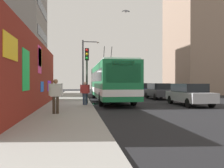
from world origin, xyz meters
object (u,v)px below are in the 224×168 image
object	(u,v)px
parked_car_dark_gray	(159,91)
street_lamp	(85,64)
pedestrian_near_wall	(56,93)
traffic_light	(87,66)
pedestrian_at_curb	(85,91)
parked_car_navy	(142,89)
parked_car_red	(131,88)
city_bus	(110,81)
parked_car_silver	(189,94)

from	to	relation	value
parked_car_dark_gray	street_lamp	world-z (taller)	street_lamp
pedestrian_near_wall	traffic_light	bearing A→B (deg)	-19.34
pedestrian_near_wall	traffic_light	distance (m)	5.36
pedestrian_at_curb	street_lamp	distance (m)	9.39
parked_car_dark_gray	traffic_light	world-z (taller)	traffic_light
traffic_light	parked_car_navy	bearing A→B (deg)	-31.98
parked_car_red	traffic_light	distance (m)	19.36
traffic_light	street_lamp	size ratio (longest dim) A/B	0.65
street_lamp	parked_car_navy	bearing A→B (deg)	-64.91
city_bus	street_lamp	xyz separation A→B (m)	(4.73, 2.03, 1.86)
parked_car_navy	street_lamp	size ratio (longest dim) A/B	0.76
traffic_light	parked_car_silver	bearing A→B (deg)	-95.05
parked_car_navy	pedestrian_at_curb	bearing A→B (deg)	148.83
parked_car_navy	pedestrian_at_curb	world-z (taller)	pedestrian_at_curb
pedestrian_near_wall	street_lamp	distance (m)	13.56
city_bus	parked_car_red	bearing A→B (deg)	-20.20
parked_car_silver	parked_car_navy	world-z (taller)	same
pedestrian_near_wall	parked_car_navy	bearing A→B (deg)	-28.59
city_bus	street_lamp	distance (m)	5.47
parked_car_dark_gray	pedestrian_near_wall	world-z (taller)	pedestrian_near_wall
parked_car_red	pedestrian_at_curb	distance (m)	19.89
parked_car_navy	pedestrian_near_wall	bearing A→B (deg)	151.41
parked_car_dark_gray	pedestrian_near_wall	xyz separation A→B (m)	(-10.52, 9.04, 0.31)
parked_car_silver	parked_car_navy	bearing A→B (deg)	0.00
city_bus	parked_car_dark_gray	size ratio (longest dim) A/B	2.96
parked_car_silver	traffic_light	bearing A→B (deg)	84.95
city_bus	parked_car_silver	distance (m)	6.82
city_bus	traffic_light	xyz separation A→B (m)	(-3.66, 2.15, 1.01)
pedestrian_at_curb	traffic_light	world-z (taller)	traffic_light
parked_car_silver	parked_car_navy	distance (m)	12.42
parked_car_silver	traffic_light	xyz separation A→B (m)	(0.65, 7.35, 1.97)
city_bus	pedestrian_near_wall	distance (m)	9.32
traffic_light	pedestrian_at_curb	bearing A→B (deg)	166.34
parked_car_silver	pedestrian_near_wall	bearing A→B (deg)	114.70
pedestrian_near_wall	traffic_light	xyz separation A→B (m)	(4.81, -1.69, 1.67)
city_bus	parked_car_red	world-z (taller)	city_bus
parked_car_red	pedestrian_at_curb	bearing A→B (deg)	157.84
parked_car_navy	pedestrian_near_wall	xyz separation A→B (m)	(-16.58, 9.04, 0.30)
parked_car_dark_gray	parked_car_navy	world-z (taller)	same
parked_car_red	street_lamp	distance (m)	12.19
parked_car_navy	pedestrian_at_curb	size ratio (longest dim) A/B	2.92
parked_car_silver	parked_car_dark_gray	bearing A→B (deg)	0.00
parked_car_red	city_bus	bearing A→B (deg)	159.80
pedestrian_at_curb	traffic_light	distance (m)	1.87
parked_car_navy	street_lamp	world-z (taller)	street_lamp
parked_car_silver	parked_car_red	xyz separation A→B (m)	(18.45, 0.00, 0.00)
parked_car_dark_gray	pedestrian_near_wall	size ratio (longest dim) A/B	2.44
parked_car_red	pedestrian_near_wall	xyz separation A→B (m)	(-22.60, 9.04, 0.30)
pedestrian_at_curb	parked_car_dark_gray	bearing A→B (deg)	-49.82
parked_car_navy	traffic_light	world-z (taller)	traffic_light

